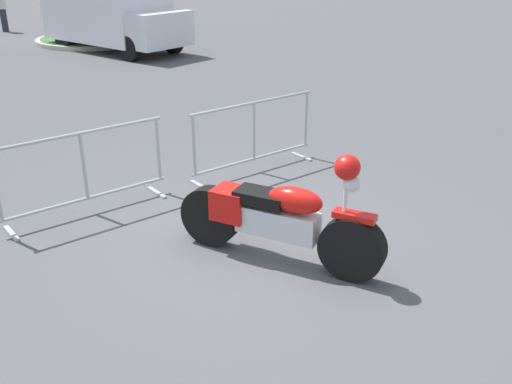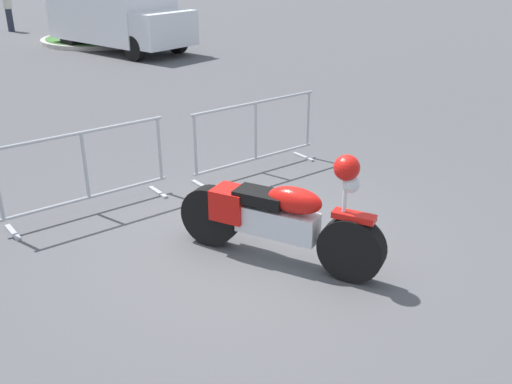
% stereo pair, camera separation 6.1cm
% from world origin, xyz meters
% --- Properties ---
extents(ground_plane, '(120.00, 120.00, 0.00)m').
position_xyz_m(ground_plane, '(0.00, 0.00, 0.00)').
color(ground_plane, '#4C4C4F').
extents(motorcycle, '(1.28, 2.13, 1.32)m').
position_xyz_m(motorcycle, '(0.05, -0.36, 0.50)').
color(motorcycle, black).
rests_on(motorcycle, ground).
extents(crowd_barrier_near, '(2.17, 0.57, 1.07)m').
position_xyz_m(crowd_barrier_near, '(-1.22, 1.93, 0.55)').
color(crowd_barrier_near, '#9EA0A5').
rests_on(crowd_barrier_near, ground).
extents(crowd_barrier_far, '(2.17, 0.57, 1.07)m').
position_xyz_m(crowd_barrier_far, '(1.31, 1.93, 0.55)').
color(crowd_barrier_far, '#9EA0A5').
rests_on(crowd_barrier_far, ground).
extents(delivery_van, '(3.29, 5.35, 2.31)m').
position_xyz_m(delivery_van, '(3.60, 13.21, 1.24)').
color(delivery_van, silver).
rests_on(delivery_van, ground).
extents(pedestrian, '(0.36, 0.36, 1.69)m').
position_xyz_m(pedestrian, '(1.74, 19.67, 0.92)').
color(pedestrian, '#262838').
rests_on(pedestrian, ground).
extents(planter_island, '(4.09, 4.09, 1.20)m').
position_xyz_m(planter_island, '(3.94, 15.31, 0.39)').
color(planter_island, '#ADA89E').
rests_on(planter_island, ground).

